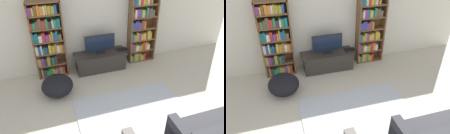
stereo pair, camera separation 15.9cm
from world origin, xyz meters
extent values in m
cube|color=silver|center=(0.00, 4.23, 1.30)|extent=(8.80, 0.06, 2.60)
cube|color=brown|center=(-1.69, 4.03, 1.03)|extent=(0.04, 0.30, 2.06)
cube|color=brown|center=(-0.93, 4.03, 1.03)|extent=(0.04, 0.30, 2.06)
cube|color=brown|center=(-1.31, 4.16, 1.03)|extent=(0.80, 0.04, 2.06)
cube|color=brown|center=(-1.31, 4.03, 2.04)|extent=(0.80, 0.30, 0.04)
cube|color=brown|center=(-1.31, 4.03, 0.02)|extent=(0.76, 0.30, 0.04)
cube|color=#333338|center=(-1.65, 4.02, 0.17)|extent=(0.04, 0.24, 0.26)
cube|color=orange|center=(-1.61, 4.02, 0.16)|extent=(0.04, 0.24, 0.25)
cube|color=#333338|center=(-1.55, 4.02, 0.14)|extent=(0.08, 0.24, 0.21)
cube|color=#2D7F47|center=(-1.46, 4.02, 0.13)|extent=(0.07, 0.24, 0.18)
cube|color=#2D7F47|center=(-1.39, 4.02, 0.15)|extent=(0.07, 0.24, 0.22)
cube|color=#9E9333|center=(-1.32, 4.02, 0.15)|extent=(0.05, 0.24, 0.22)
cube|color=#9E9333|center=(-1.25, 4.02, 0.13)|extent=(0.08, 0.24, 0.19)
cube|color=#7F338C|center=(-1.18, 4.02, 0.15)|extent=(0.07, 0.24, 0.23)
cube|color=#9E9333|center=(-1.11, 4.02, 0.15)|extent=(0.06, 0.24, 0.22)
cube|color=#B72D28|center=(-1.04, 4.02, 0.15)|extent=(0.07, 0.24, 0.23)
cube|color=brown|center=(-1.31, 4.03, 0.36)|extent=(0.76, 0.30, 0.04)
cube|color=#9E9333|center=(-1.63, 4.02, 0.50)|extent=(0.08, 0.24, 0.23)
cube|color=#7F338C|center=(-1.55, 4.02, 0.49)|extent=(0.08, 0.24, 0.22)
cube|color=#333338|center=(-1.47, 4.02, 0.48)|extent=(0.06, 0.24, 0.21)
cube|color=#9E9333|center=(-1.40, 4.02, 0.50)|extent=(0.07, 0.24, 0.25)
cube|color=#333338|center=(-1.33, 4.02, 0.50)|extent=(0.04, 0.24, 0.24)
cube|color=#2D7F47|center=(-1.28, 4.02, 0.48)|extent=(0.05, 0.24, 0.21)
cube|color=#333338|center=(-1.21, 4.02, 0.50)|extent=(0.08, 0.24, 0.24)
cube|color=brown|center=(-1.31, 4.03, 0.70)|extent=(0.76, 0.30, 0.04)
cube|color=silver|center=(-1.64, 4.02, 0.84)|extent=(0.06, 0.24, 0.23)
cube|color=#234C99|center=(-1.58, 4.02, 0.84)|extent=(0.05, 0.24, 0.23)
cube|color=silver|center=(-1.52, 4.02, 0.84)|extent=(0.04, 0.24, 0.25)
cube|color=#2D7F47|center=(-1.48, 4.02, 0.81)|extent=(0.04, 0.24, 0.17)
cube|color=#234C99|center=(-1.42, 4.02, 0.82)|extent=(0.05, 0.24, 0.19)
cube|color=#333338|center=(-1.37, 4.02, 0.81)|extent=(0.04, 0.24, 0.17)
cube|color=gold|center=(-1.31, 4.02, 0.84)|extent=(0.07, 0.24, 0.24)
cube|color=#9E9333|center=(-1.23, 4.02, 0.83)|extent=(0.08, 0.24, 0.21)
cube|color=orange|center=(-1.17, 4.02, 0.85)|extent=(0.04, 0.24, 0.25)
cube|color=silver|center=(-1.11, 4.02, 0.82)|extent=(0.07, 0.24, 0.20)
cube|color=orange|center=(-1.03, 4.02, 0.82)|extent=(0.06, 0.24, 0.20)
cube|color=brown|center=(-0.97, 4.02, 0.83)|extent=(0.06, 0.24, 0.21)
cube|color=brown|center=(-1.31, 4.03, 1.05)|extent=(0.76, 0.30, 0.04)
cube|color=#196B75|center=(-1.65, 4.02, 1.18)|extent=(0.05, 0.24, 0.23)
cube|color=#196B75|center=(-1.59, 4.02, 1.18)|extent=(0.06, 0.24, 0.24)
cube|color=silver|center=(-1.50, 4.02, 1.15)|extent=(0.08, 0.24, 0.18)
cube|color=#B72D28|center=(-1.42, 4.02, 1.18)|extent=(0.07, 0.24, 0.24)
cube|color=#7F338C|center=(-1.34, 4.02, 1.15)|extent=(0.08, 0.24, 0.17)
cube|color=orange|center=(-1.26, 4.02, 1.15)|extent=(0.05, 0.24, 0.18)
cube|color=#9E9333|center=(-1.21, 4.02, 1.19)|extent=(0.04, 0.24, 0.25)
cube|color=#234C99|center=(-1.16, 4.02, 1.17)|extent=(0.06, 0.24, 0.22)
cube|color=#196B75|center=(-1.10, 4.02, 1.19)|extent=(0.05, 0.24, 0.25)
cube|color=brown|center=(-1.03, 4.02, 1.15)|extent=(0.08, 0.24, 0.16)
cube|color=brown|center=(-1.31, 4.03, 1.39)|extent=(0.76, 0.30, 0.04)
cube|color=#B72D28|center=(-1.66, 4.02, 1.49)|extent=(0.04, 0.24, 0.17)
cube|color=#2D7F47|center=(-1.60, 4.02, 1.49)|extent=(0.06, 0.24, 0.17)
cube|color=brown|center=(-1.53, 4.02, 1.51)|extent=(0.05, 0.24, 0.20)
cube|color=brown|center=(-1.46, 4.02, 1.54)|extent=(0.08, 0.24, 0.26)
cube|color=#B72D28|center=(-1.37, 4.02, 1.51)|extent=(0.08, 0.24, 0.21)
cube|color=#2D7F47|center=(-1.30, 4.02, 1.52)|extent=(0.06, 0.24, 0.24)
cube|color=#333338|center=(-1.22, 4.02, 1.49)|extent=(0.07, 0.24, 0.17)
cube|color=silver|center=(-1.16, 4.02, 1.51)|extent=(0.04, 0.24, 0.20)
cube|color=#2D7F47|center=(-1.10, 4.02, 1.51)|extent=(0.07, 0.24, 0.21)
cube|color=#196B75|center=(-1.02, 4.02, 1.52)|extent=(0.08, 0.24, 0.22)
cube|color=brown|center=(-1.31, 4.03, 1.73)|extent=(0.76, 0.30, 0.04)
cube|color=#7F338C|center=(-1.64, 4.02, 1.85)|extent=(0.08, 0.24, 0.20)
cube|color=gold|center=(-1.57, 4.02, 1.84)|extent=(0.04, 0.24, 0.19)
cube|color=brown|center=(-1.51, 4.02, 1.87)|extent=(0.06, 0.24, 0.23)
cube|color=orange|center=(-1.44, 4.02, 1.87)|extent=(0.06, 0.24, 0.23)
cube|color=orange|center=(-1.37, 4.02, 1.85)|extent=(0.08, 0.24, 0.21)
cube|color=silver|center=(-1.31, 4.02, 1.86)|extent=(0.04, 0.24, 0.21)
cube|color=gold|center=(-1.26, 4.02, 1.86)|extent=(0.04, 0.24, 0.22)
cube|color=#9E9333|center=(-1.20, 4.02, 1.85)|extent=(0.07, 0.24, 0.21)
cube|color=#9E9333|center=(-1.11, 4.02, 1.85)|extent=(0.08, 0.24, 0.20)
cube|color=#234C99|center=(-1.04, 4.02, 1.86)|extent=(0.05, 0.24, 0.22)
cube|color=brown|center=(0.95, 4.03, 1.03)|extent=(0.04, 0.30, 2.06)
cube|color=brown|center=(1.71, 4.03, 1.03)|extent=(0.04, 0.30, 2.06)
cube|color=brown|center=(1.33, 4.16, 1.03)|extent=(0.80, 0.04, 2.06)
cube|color=brown|center=(1.33, 4.03, 0.02)|extent=(0.76, 0.30, 0.04)
cube|color=#9E9333|center=(0.99, 4.02, 0.13)|extent=(0.05, 0.24, 0.19)
cube|color=#196B75|center=(1.05, 4.02, 0.12)|extent=(0.06, 0.24, 0.17)
cube|color=#9E9333|center=(1.11, 4.02, 0.16)|extent=(0.05, 0.24, 0.24)
cube|color=orange|center=(1.17, 4.02, 0.16)|extent=(0.06, 0.24, 0.25)
cube|color=#2D7F47|center=(1.24, 4.02, 0.16)|extent=(0.05, 0.24, 0.25)
cube|color=#9E9333|center=(1.30, 4.02, 0.14)|extent=(0.04, 0.24, 0.20)
cube|color=gold|center=(1.35, 4.02, 0.12)|extent=(0.04, 0.24, 0.17)
cube|color=#B72D28|center=(1.41, 4.02, 0.14)|extent=(0.07, 0.24, 0.21)
cube|color=brown|center=(1.33, 4.03, 0.36)|extent=(0.76, 0.30, 0.04)
cube|color=#7F338C|center=(0.99, 4.02, 0.50)|extent=(0.06, 0.24, 0.25)
cube|color=brown|center=(1.07, 4.02, 0.48)|extent=(0.08, 0.24, 0.21)
cube|color=silver|center=(1.16, 4.02, 0.46)|extent=(0.08, 0.24, 0.17)
cube|color=#9E9333|center=(1.24, 4.02, 0.46)|extent=(0.07, 0.24, 0.17)
cube|color=#9E9333|center=(1.30, 4.02, 0.49)|extent=(0.04, 0.24, 0.21)
cube|color=#B72D28|center=(1.36, 4.02, 0.51)|extent=(0.07, 0.24, 0.25)
cube|color=orange|center=(1.44, 4.02, 0.50)|extent=(0.06, 0.24, 0.24)
cube|color=silver|center=(1.51, 4.02, 0.47)|extent=(0.08, 0.24, 0.17)
cube|color=brown|center=(1.33, 4.03, 0.70)|extent=(0.76, 0.30, 0.04)
cube|color=#196B75|center=(1.00, 4.02, 0.83)|extent=(0.08, 0.24, 0.21)
cube|color=orange|center=(1.08, 4.02, 0.81)|extent=(0.06, 0.24, 0.17)
cube|color=#9E9333|center=(1.14, 4.02, 0.84)|extent=(0.07, 0.24, 0.24)
cube|color=#7F338C|center=(1.21, 4.02, 0.83)|extent=(0.07, 0.24, 0.22)
cube|color=gold|center=(1.28, 4.02, 0.81)|extent=(0.06, 0.24, 0.18)
cube|color=gold|center=(1.36, 4.02, 0.82)|extent=(0.07, 0.24, 0.20)
cube|color=brown|center=(1.43, 4.02, 0.84)|extent=(0.06, 0.24, 0.23)
cube|color=gold|center=(1.50, 4.02, 0.85)|extent=(0.07, 0.24, 0.26)
cube|color=gold|center=(1.56, 4.02, 0.83)|extent=(0.04, 0.24, 0.21)
cube|color=brown|center=(1.33, 4.03, 1.05)|extent=(0.76, 0.30, 0.04)
cube|color=#234C99|center=(1.01, 4.02, 1.17)|extent=(0.08, 0.24, 0.20)
cube|color=#7F338C|center=(1.07, 4.02, 1.18)|extent=(0.04, 0.24, 0.24)
cube|color=#234C99|center=(1.13, 4.02, 1.19)|extent=(0.05, 0.24, 0.24)
cube|color=#7F338C|center=(1.20, 4.02, 1.16)|extent=(0.08, 0.24, 0.19)
cube|color=brown|center=(1.28, 4.02, 1.18)|extent=(0.07, 0.24, 0.24)
cube|color=orange|center=(1.35, 4.02, 1.17)|extent=(0.05, 0.24, 0.21)
cube|color=brown|center=(1.33, 4.03, 1.39)|extent=(0.76, 0.30, 0.04)
cube|color=brown|center=(0.99, 4.02, 1.50)|extent=(0.05, 0.24, 0.19)
cube|color=silver|center=(1.05, 4.02, 1.52)|extent=(0.05, 0.24, 0.22)
cube|color=#7F338C|center=(1.12, 4.02, 1.52)|extent=(0.08, 0.24, 0.23)
cube|color=#196B75|center=(1.20, 4.02, 1.52)|extent=(0.05, 0.24, 0.22)
cube|color=gold|center=(1.27, 4.02, 1.51)|extent=(0.08, 0.24, 0.20)
cube|color=#234C99|center=(1.34, 4.02, 1.50)|extent=(0.04, 0.24, 0.18)
cube|color=#2D7F47|center=(1.40, 4.02, 1.53)|extent=(0.06, 0.24, 0.25)
cube|color=#B72D28|center=(1.46, 4.02, 1.52)|extent=(0.04, 0.24, 0.22)
cube|color=#196B75|center=(1.50, 4.02, 1.52)|extent=(0.04, 0.24, 0.23)
cube|color=brown|center=(1.57, 4.02, 1.49)|extent=(0.08, 0.24, 0.18)
cube|color=brown|center=(1.33, 4.03, 1.73)|extent=(0.76, 0.30, 0.04)
cube|color=#234C99|center=(1.00, 4.02, 1.83)|extent=(0.07, 0.24, 0.17)
cube|color=#2D7F47|center=(1.07, 4.02, 1.83)|extent=(0.05, 0.24, 0.17)
cube|color=silver|center=(1.13, 4.02, 1.85)|extent=(0.05, 0.24, 0.20)
cube|color=#B72D28|center=(1.20, 4.02, 1.84)|extent=(0.07, 0.24, 0.19)
cube|color=gold|center=(1.26, 4.02, 1.84)|extent=(0.05, 0.24, 0.18)
cube|color=#9E9333|center=(1.33, 4.02, 1.86)|extent=(0.06, 0.24, 0.22)
cube|color=silver|center=(1.39, 4.02, 1.85)|extent=(0.05, 0.24, 0.20)
cube|color=#B72D28|center=(1.45, 4.02, 1.85)|extent=(0.05, 0.24, 0.20)
cube|color=#332D28|center=(0.01, 3.89, 0.24)|extent=(1.37, 0.52, 0.48)
cube|color=#332D28|center=(0.01, 3.89, 0.50)|extent=(1.46, 0.56, 0.04)
cube|color=black|center=(0.01, 3.89, 0.53)|extent=(0.24, 0.16, 0.03)
cylinder|color=black|center=(0.01, 3.89, 0.57)|extent=(0.04, 0.04, 0.05)
cube|color=black|center=(0.01, 3.89, 0.83)|extent=(0.84, 0.04, 0.47)
cube|color=black|center=(0.01, 3.87, 0.83)|extent=(0.78, 0.00, 0.42)
cube|color=#28282D|center=(0.65, 3.87, 0.53)|extent=(0.31, 0.23, 0.02)
cube|color=black|center=(0.65, 3.87, 0.54)|extent=(0.30, 0.22, 0.00)
cube|color=#B2B7C1|center=(0.19, 1.76, 0.01)|extent=(2.43, 1.94, 0.02)
ellipsoid|color=black|center=(-1.30, 3.12, 0.25)|extent=(0.75, 0.75, 0.49)
camera|label=1|loc=(-1.37, -1.30, 3.46)|focal=35.00mm
camera|label=2|loc=(-1.21, -1.34, 3.46)|focal=35.00mm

